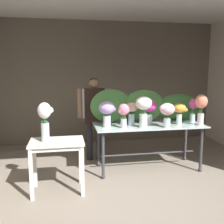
# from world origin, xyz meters

# --- Properties ---
(ground_plane) EXTENTS (8.25, 8.25, 0.00)m
(ground_plane) POSITION_xyz_m (0.00, 1.88, 0.00)
(ground_plane) COLOR gray
(wall_back) EXTENTS (5.62, 0.12, 2.90)m
(wall_back) POSITION_xyz_m (0.00, 3.75, 1.45)
(wall_back) COLOR #706656
(wall_back) RESTS_ON ground
(display_table_glass) EXTENTS (1.92, 0.80, 0.82)m
(display_table_glass) POSITION_xyz_m (0.52, 1.73, 0.68)
(display_table_glass) COLOR silver
(display_table_glass) RESTS_ON ground
(side_table_white) EXTENTS (0.77, 0.52, 0.77)m
(side_table_white) POSITION_xyz_m (-1.06, 1.12, 0.66)
(side_table_white) COLOR silver
(side_table_white) RESTS_ON ground
(florist) EXTENTS (0.64, 0.24, 1.61)m
(florist) POSITION_xyz_m (-0.37, 2.39, 1.00)
(florist) COLOR #232328
(florist) RESTS_ON ground
(foliage_backdrop) EXTENTS (2.13, 0.29, 0.61)m
(foliage_backdrop) POSITION_xyz_m (0.57, 2.01, 1.10)
(foliage_backdrop) COLOR #477F3D
(foliage_backdrop) RESTS_ON display_table_glass
(vase_ivory_stock) EXTENTS (0.27, 0.27, 0.52)m
(vase_ivory_stock) POSITION_xyz_m (0.35, 1.51, 1.15)
(vase_ivory_stock) COLOR silver
(vase_ivory_stock) RESTS_ON display_table_glass
(vase_sunset_tulips) EXTENTS (0.26, 0.23, 0.37)m
(vase_sunset_tulips) POSITION_xyz_m (1.05, 1.64, 1.06)
(vase_sunset_tulips) COLOR silver
(vase_sunset_tulips) RESTS_ON display_table_glass
(vase_peach_snapdragons) EXTENTS (0.21, 0.21, 0.40)m
(vase_peach_snapdragons) POSITION_xyz_m (0.20, 1.73, 1.06)
(vase_peach_snapdragons) COLOR silver
(vase_peach_snapdragons) RESTS_ON display_table_glass
(vase_magenta_peonies) EXTENTS (0.26, 0.26, 0.44)m
(vase_magenta_peonies) POSITION_xyz_m (0.51, 1.73, 1.10)
(vase_magenta_peonies) COLOR silver
(vase_magenta_peonies) RESTS_ON display_table_glass
(vase_rosy_roses) EXTENTS (0.20, 0.18, 0.41)m
(vase_rosy_roses) POSITION_xyz_m (0.02, 1.53, 1.07)
(vase_rosy_roses) COLOR silver
(vase_rosy_roses) RESTS_ON display_table_glass
(vase_lilac_carnations) EXTENTS (0.29, 0.27, 0.44)m
(vase_lilac_carnations) POSITION_xyz_m (-0.24, 1.66, 1.10)
(vase_lilac_carnations) COLOR silver
(vase_lilac_carnations) RESTS_ON display_table_glass
(vase_fuchsia_anemones) EXTENTS (0.18, 0.16, 0.43)m
(vase_fuchsia_anemones) POSITION_xyz_m (1.38, 1.79, 1.08)
(vase_fuchsia_anemones) COLOR silver
(vase_fuchsia_anemones) RESTS_ON display_table_glass
(vase_coral_freesia) EXTENTS (0.21, 0.21, 0.54)m
(vase_coral_freesia) POSITION_xyz_m (1.38, 1.51, 1.15)
(vase_coral_freesia) COLOR silver
(vase_coral_freesia) RESTS_ON display_table_glass
(vase_blush_hydrangea) EXTENTS (0.29, 0.24, 0.41)m
(vase_blush_hydrangea) POSITION_xyz_m (0.74, 1.44, 1.09)
(vase_blush_hydrangea) COLOR silver
(vase_blush_hydrangea) RESTS_ON display_table_glass
(vase_white_roses_tall) EXTENTS (0.22, 0.19, 0.56)m
(vase_white_roses_tall) POSITION_xyz_m (-1.21, 1.12, 1.10)
(vase_white_roses_tall) COLOR silver
(vase_white_roses_tall) RESTS_ON side_table_white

